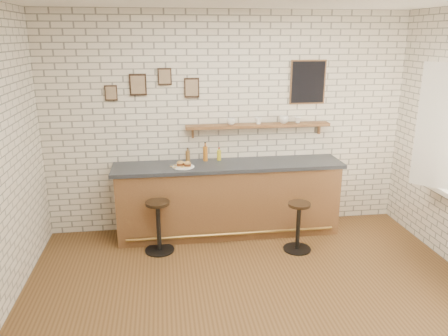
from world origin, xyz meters
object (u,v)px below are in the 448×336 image
Objects in this scene: bitters_bottle_brown at (188,156)px; shelf_cup_c at (284,120)px; shelf_cup_d at (298,120)px; condiment_bottle_yellow at (219,155)px; ciabatta_sandwich at (184,164)px; bitters_bottle_white at (205,155)px; shelf_cup_b at (258,121)px; sandwich_plate at (183,167)px; shelf_cup_a at (231,122)px; bitters_bottle_amber at (205,153)px; bar_stool_left at (158,225)px; bar_counter at (229,199)px; bar_stool_right at (298,225)px.

bitters_bottle_brown is 1.42m from shelf_cup_c.
condiment_bottle_yellow is at bearing 176.74° from shelf_cup_d.
ciabatta_sandwich is 1.70m from shelf_cup_d.
bitters_bottle_white reaches higher than bitters_bottle_brown.
bitters_bottle_brown is at bearing 106.62° from shelf_cup_b.
sandwich_plate is at bearing 91.31° from shelf_cup_c.
shelf_cup_a is at bearing 1.34° from bitters_bottle_brown.
condiment_bottle_yellow reaches higher than ciabatta_sandwich.
shelf_cup_c is (0.36, 0.00, 0.01)m from shelf_cup_b.
sandwich_plate is 1.56× the size of condiment_bottle_yellow.
bitters_bottle_amber is 2.92× the size of shelf_cup_d.
condiment_bottle_yellow is 1.20m from shelf_cup_d.
bar_stool_left is at bearing -135.13° from sandwich_plate.
ciabatta_sandwich is 2.41× the size of shelf_cup_b.
sandwich_plate is 1.06× the size of bitters_bottle_amber.
ciabatta_sandwich is 0.87m from shelf_cup_a.
bar_counter is at bearing -32.30° from bitters_bottle_amber.
bitters_bottle_white reaches higher than bar_stool_right.
shelf_cup_c reaches higher than shelf_cup_b.
ciabatta_sandwich is (0.01, 0.00, 0.04)m from sandwich_plate.
condiment_bottle_yellow is at bearing 173.21° from shelf_cup_a.
shelf_cup_c is at bearing -74.21° from shelf_cup_b.
shelf_cup_d is (1.30, 0.01, 0.44)m from bitters_bottle_white.
shelf_cup_a reaches higher than bar_stool_left.
shelf_cup_b is (0.98, 0.01, 0.45)m from bitters_bottle_brown.
shelf_cup_a reaches higher than condiment_bottle_yellow.
shelf_cup_c is at bearing 0.73° from bitters_bottle_amber.
shelf_cup_d reaches higher than ciabatta_sandwich.
bitters_bottle_white is 2.34× the size of shelf_cup_b.
shelf_cup_a is at bearing 72.70° from bar_counter.
bar_counter is 1.06m from shelf_cup_a.
shelf_cup_c is at bearing 90.16° from bar_stool_right.
bitters_bottle_amber is (-0.30, 0.19, 0.61)m from bar_counter.
shelf_cup_c is at bearing 11.21° from ciabatta_sandwich.
bar_stool_left reaches higher than bar_stool_right.
ciabatta_sandwich reaches higher than bar_stool_right.
shelf_cup_c is (-0.00, 0.85, 1.21)m from bar_stool_right.
shelf_cup_d reaches higher than bitters_bottle_brown.
bar_stool_right is (1.10, -0.83, -0.77)m from bitters_bottle_amber.
bar_counter is 0.70m from bitters_bottle_amber.
bitters_bottle_amber is at bearing 42.50° from bar_stool_left.
condiment_bottle_yellow is (0.51, 0.26, 0.07)m from sandwich_plate.
shelf_cup_a is 0.83× the size of shelf_cup_c.
bitters_bottle_white reaches higher than sandwich_plate.
bitters_bottle_amber reaches higher than bitters_bottle_brown.
sandwich_plate is 1.29× the size of bitters_bottle_white.
shelf_cup_b is (0.55, 0.01, 0.46)m from condiment_bottle_yellow.
condiment_bottle_yellow is (0.50, 0.26, 0.03)m from ciabatta_sandwich.
ciabatta_sandwich is 0.33× the size of bar_stool_left.
shelf_cup_c is (1.10, 0.01, 0.45)m from bitters_bottle_white.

